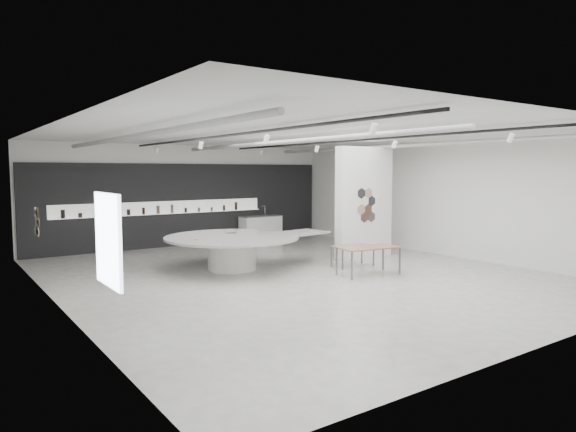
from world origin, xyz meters
TOP-DOWN VIEW (x-y plane):
  - room at (-0.09, -0.00)m, footprint 12.02×14.02m
  - back_wall_display at (-0.08, 6.93)m, footprint 11.80×0.27m
  - partition_column at (3.50, 1.00)m, footprint 2.20×0.38m
  - display_island at (-1.00, 1.58)m, footprint 5.22×4.27m
  - sample_table_wood at (1.61, -1.19)m, footprint 1.75×1.05m
  - sample_table_stone at (2.09, -0.02)m, footprint 1.26×0.69m
  - kitchen_counter at (2.96, 6.50)m, footprint 1.79×0.73m

SIDE VIEW (x-z plane):
  - kitchen_counter at x=2.96m, z-range -0.19..1.20m
  - sample_table_stone at x=2.09m, z-range 0.26..0.89m
  - display_island at x=-1.00m, z-range 0.14..1.12m
  - sample_table_wood at x=1.61m, z-range 0.33..1.10m
  - back_wall_display at x=-0.08m, z-range -0.01..3.09m
  - partition_column at x=3.50m, z-range 0.00..3.60m
  - room at x=-0.09m, z-range 0.16..3.98m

